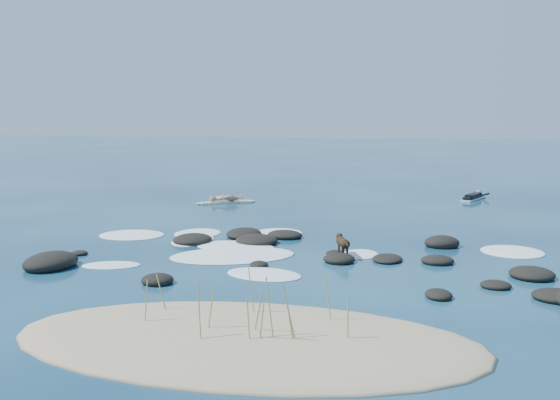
# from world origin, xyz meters

# --- Properties ---
(ground) EXTENTS (160.00, 160.00, 0.00)m
(ground) POSITION_xyz_m (0.00, 0.00, 0.00)
(ground) COLOR #0A2642
(ground) RESTS_ON ground
(sand_dune) EXTENTS (9.00, 4.40, 0.60)m
(sand_dune) POSITION_xyz_m (0.00, -8.20, 0.00)
(sand_dune) COLOR #9E8966
(sand_dune) RESTS_ON ground
(dune_grass) EXTENTS (4.01, 1.70, 1.24)m
(dune_grass) POSITION_xyz_m (0.10, -8.24, 0.62)
(dune_grass) COLOR olive
(dune_grass) RESTS_ON ground
(reef_rocks) EXTENTS (15.10, 7.46, 0.55)m
(reef_rocks) POSITION_xyz_m (0.19, -1.75, 0.10)
(reef_rocks) COLOR black
(reef_rocks) RESTS_ON ground
(breaking_foam) EXTENTS (14.74, 7.52, 0.12)m
(breaking_foam) POSITION_xyz_m (-1.79, -0.40, 0.01)
(breaking_foam) COLOR white
(breaking_foam) RESTS_ON ground
(standing_surfer_rig) EXTENTS (2.62, 1.64, 1.63)m
(standing_surfer_rig) POSITION_xyz_m (-5.09, 8.64, 0.64)
(standing_surfer_rig) COLOR beige
(standing_surfer_rig) RESTS_ON ground
(paddling_surfer_rig) EXTENTS (1.51, 2.24, 0.40)m
(paddling_surfer_rig) POSITION_xyz_m (6.32, 12.01, 0.14)
(paddling_surfer_rig) COLOR silver
(paddling_surfer_rig) RESTS_ON ground
(dog) EXTENTS (0.52, 1.03, 0.68)m
(dog) POSITION_xyz_m (1.17, -1.13, 0.45)
(dog) COLOR black
(dog) RESTS_ON ground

